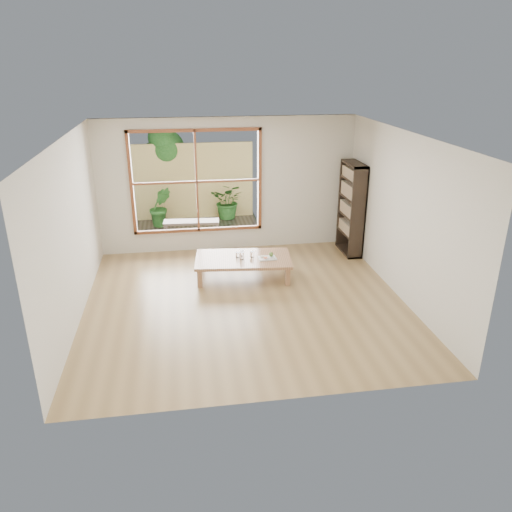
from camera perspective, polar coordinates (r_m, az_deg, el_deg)
The scene contains 15 objects.
ground at distance 7.99m, azimuth -1.24°, elevation -5.20°, with size 5.00×5.00×0.00m, color #A38351.
low_table at distance 8.74m, azimuth -1.48°, elevation -0.46°, with size 1.74×1.10×0.36m.
floor_cushion at distance 9.62m, azimuth -2.28°, elevation -0.12°, with size 0.56×0.56×0.08m, color beige.
bookshelf at distance 9.87m, azimuth 10.85°, elevation 5.33°, with size 0.29×0.80×1.79m, color black.
glass_tall at distance 8.63m, azimuth -1.61°, elevation 0.03°, with size 0.07×0.07×0.14m, color silver.
glass_mid at distance 8.73m, azimuth -0.44°, elevation 0.20°, with size 0.07×0.07×0.10m, color silver.
glass_short at distance 8.81m, azimuth -1.61°, elevation 0.36°, with size 0.07×0.07×0.10m, color silver.
glass_small at distance 8.73m, azimuth -2.10°, elevation 0.13°, with size 0.07×0.07×0.09m, color silver.
food_tray at distance 8.69m, azimuth 1.37°, elevation -0.14°, with size 0.32×0.23×0.10m.
deck at distance 11.23m, azimuth -6.74°, elevation 2.80°, with size 2.80×2.00×0.05m, color #3B342B.
garden_bench at distance 10.71m, azimuth -7.39°, elevation 3.71°, with size 1.19×0.42×0.37m.
bamboo_fence at distance 11.94m, azimuth -7.16°, elevation 8.43°, with size 2.80×0.06×1.80m, color #D7C86E.
shrub_right at distance 11.91m, azimuth -3.16°, elevation 6.33°, with size 0.78×0.67×0.86m, color #306726.
shrub_left at distance 11.53m, azimuth -10.88°, elevation 5.56°, with size 0.50×0.40×0.91m, color #306726.
garden_tree at distance 12.09m, azimuth -10.65°, elevation 11.91°, with size 1.04×0.85×2.22m.
Camera 1 is at (-0.93, -7.06, 3.63)m, focal length 35.00 mm.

